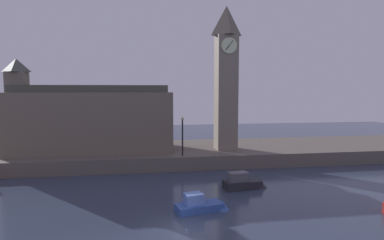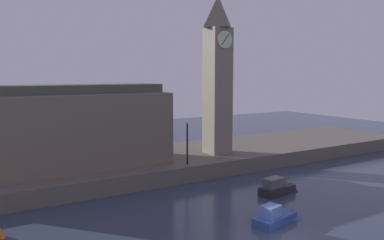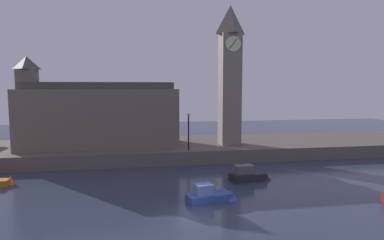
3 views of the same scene
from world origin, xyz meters
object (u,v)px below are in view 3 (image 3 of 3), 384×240
object	(u,v)px
boat_tour_blue	(214,195)
parliament_hall	(97,115)
streetlamp	(189,127)
boat_barge_dark	(251,175)
clock_tower	(230,74)

from	to	relation	value
boat_tour_blue	parliament_hall	bearing A→B (deg)	121.20
parliament_hall	boat_tour_blue	world-z (taller)	parliament_hall
streetlamp	boat_barge_dark	xyz separation A→B (m)	(4.46, -7.62, -3.56)
clock_tower	parliament_hall	bearing A→B (deg)	175.05
parliament_hall	streetlamp	xyz separation A→B (m)	(10.12, -4.35, -1.10)
streetlamp	boat_tour_blue	distance (m)	12.80
clock_tower	boat_tour_blue	xyz separation A→B (m)	(-5.58, -15.26, -9.65)
clock_tower	boat_barge_dark	size ratio (longest dim) A/B	4.15
parliament_hall	boat_tour_blue	xyz separation A→B (m)	(10.06, -16.61, -4.77)
parliament_hall	boat_barge_dark	xyz separation A→B (m)	(14.58, -11.97, -4.66)
clock_tower	parliament_hall	size ratio (longest dim) A/B	0.93
streetlamp	clock_tower	bearing A→B (deg)	28.52
boat_barge_dark	streetlamp	bearing A→B (deg)	120.34
parliament_hall	boat_tour_blue	bearing A→B (deg)	-58.80
clock_tower	streetlamp	world-z (taller)	clock_tower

